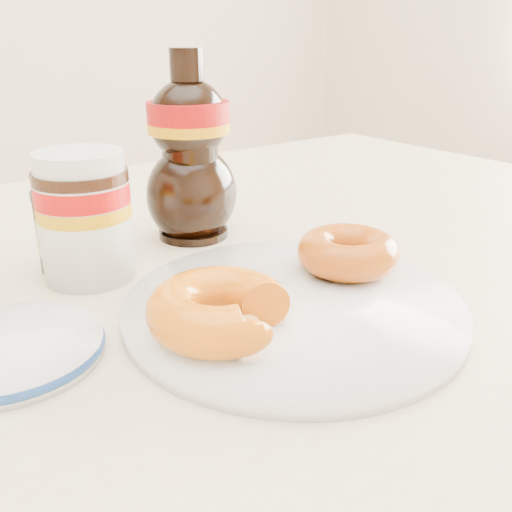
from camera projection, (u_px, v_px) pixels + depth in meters
dining_table at (172, 356)px, 0.56m from camera, size 1.40×0.90×0.75m
plate at (293, 307)px, 0.46m from camera, size 0.27×0.27×0.01m
donut_bitten at (219, 309)px, 0.40m from camera, size 0.13×0.13×0.04m
donut_whole at (348, 252)px, 0.51m from camera, size 0.12×0.12×0.03m
nutella_jar at (84, 211)px, 0.51m from camera, size 0.08×0.08×0.12m
syrup_bottle at (190, 147)px, 0.60m from camera, size 0.13×0.12×0.20m
dark_jar at (63, 231)px, 0.53m from camera, size 0.05×0.05×0.08m
blue_rim_saucer at (11, 349)px, 0.40m from camera, size 0.13×0.13×0.01m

